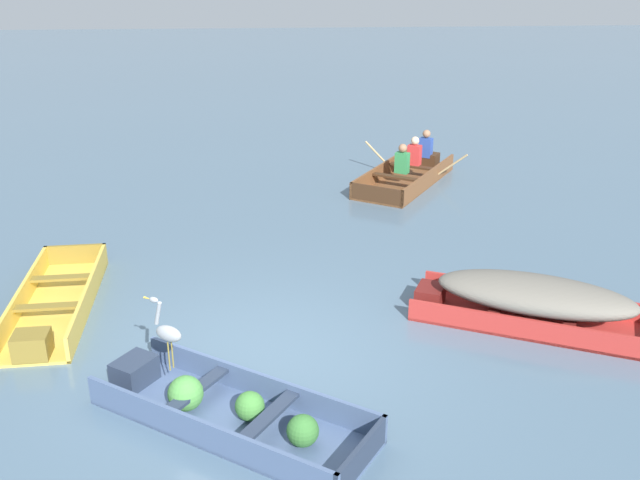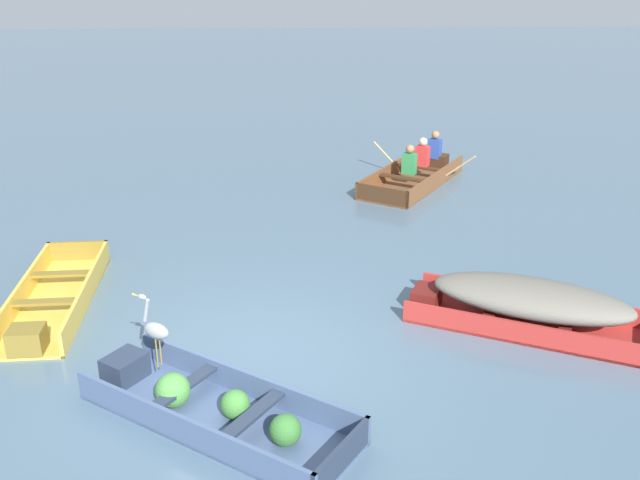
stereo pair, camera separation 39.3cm
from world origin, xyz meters
TOP-DOWN VIEW (x-y plane):
  - ground_plane at (0.00, 0.00)m, footprint 80.00×80.00m
  - dinghy_slate_blue_foreground at (-0.31, -1.18)m, footprint 3.18×2.64m
  - skiff_yellow_near_moored at (-2.80, 1.43)m, footprint 1.10×3.07m
  - skiff_red_mid_moored at (3.68, 0.67)m, footprint 3.31×2.28m
  - rowboat_wooden_brown_with_crew at (3.25, 7.11)m, footprint 2.61×3.18m
  - heron_on_dinghy at (-0.91, -0.80)m, footprint 0.43×0.30m

SIDE VIEW (x-z plane):
  - ground_plane at x=0.00m, z-range 0.00..0.00m
  - skiff_yellow_near_moored at x=-2.80m, z-range -0.05..0.30m
  - dinghy_slate_blue_foreground at x=-0.31m, z-range -0.07..0.36m
  - rowboat_wooden_brown_with_crew at x=3.25m, z-range -0.25..0.67m
  - skiff_red_mid_moored at x=3.68m, z-range 0.04..0.70m
  - heron_on_dinghy at x=-0.91m, z-range 0.48..1.32m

